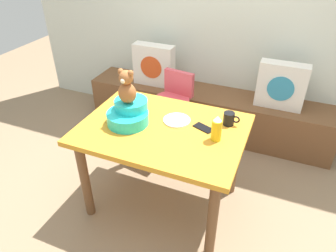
# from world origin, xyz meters

# --- Properties ---
(ground_plane) EXTENTS (8.00, 8.00, 0.00)m
(ground_plane) POSITION_xyz_m (0.00, 0.00, 0.00)
(ground_plane) COLOR #8C7256
(back_wall) EXTENTS (4.40, 0.10, 2.60)m
(back_wall) POSITION_xyz_m (0.00, 1.45, 1.30)
(back_wall) COLOR silver
(back_wall) RESTS_ON ground_plane
(window_bench) EXTENTS (2.60, 0.44, 0.46)m
(window_bench) POSITION_xyz_m (0.00, 1.18, 0.23)
(window_bench) COLOR brown
(window_bench) RESTS_ON ground_plane
(pillow_floral_left) EXTENTS (0.44, 0.15, 0.44)m
(pillow_floral_left) POSITION_xyz_m (-0.60, 1.16, 0.68)
(pillow_floral_left) COLOR white
(pillow_floral_left) RESTS_ON window_bench
(pillow_floral_right) EXTENTS (0.44, 0.15, 0.44)m
(pillow_floral_right) POSITION_xyz_m (0.71, 1.16, 0.68)
(pillow_floral_right) COLOR white
(pillow_floral_right) RESTS_ON window_bench
(dining_table) EXTENTS (1.16, 0.85, 0.74)m
(dining_table) POSITION_xyz_m (0.00, 0.00, 0.63)
(dining_table) COLOR orange
(dining_table) RESTS_ON ground_plane
(highchair) EXTENTS (0.36, 0.48, 0.79)m
(highchair) POSITION_xyz_m (-0.22, 0.74, 0.52)
(highchair) COLOR #D84C59
(highchair) RESTS_ON ground_plane
(infant_seat_teal) EXTENTS (0.30, 0.33, 0.16)m
(infant_seat_teal) POSITION_xyz_m (-0.25, -0.03, 0.81)
(infant_seat_teal) COLOR #20C0BF
(infant_seat_teal) RESTS_ON dining_table
(teddy_bear) EXTENTS (0.13, 0.12, 0.25)m
(teddy_bear) POSITION_xyz_m (-0.25, -0.03, 1.02)
(teddy_bear) COLOR #9B5B2F
(teddy_bear) RESTS_ON infant_seat_teal
(ketchup_bottle) EXTENTS (0.07, 0.07, 0.18)m
(ketchup_bottle) POSITION_xyz_m (0.39, 0.00, 0.83)
(ketchup_bottle) COLOR gold
(ketchup_bottle) RESTS_ON dining_table
(coffee_mug) EXTENTS (0.12, 0.08, 0.09)m
(coffee_mug) POSITION_xyz_m (0.42, 0.22, 0.79)
(coffee_mug) COLOR black
(coffee_mug) RESTS_ON dining_table
(dinner_plate_near) EXTENTS (0.20, 0.20, 0.01)m
(dinner_plate_near) POSITION_xyz_m (0.06, 0.12, 0.75)
(dinner_plate_near) COLOR white
(dinner_plate_near) RESTS_ON dining_table
(cell_phone) EXTENTS (0.16, 0.12, 0.01)m
(cell_phone) POSITION_xyz_m (0.27, 0.10, 0.74)
(cell_phone) COLOR black
(cell_phone) RESTS_ON dining_table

